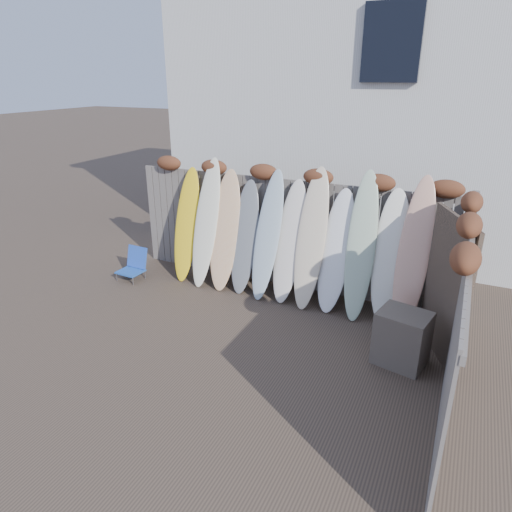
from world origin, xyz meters
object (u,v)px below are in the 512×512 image
at_px(beach_chair, 134,264).
at_px(wooden_crate, 402,338).
at_px(lattice_panel, 446,288).
at_px(surfboard_0, 187,225).

height_order(beach_chair, wooden_crate, wooden_crate).
relative_size(beach_chair, lattice_panel, 0.30).
bearing_deg(beach_chair, wooden_crate, -7.74).
bearing_deg(surfboard_0, wooden_crate, -19.51).
xyz_separation_m(beach_chair, wooden_crate, (5.11, -0.70, 0.10)).
distance_m(wooden_crate, surfboard_0, 4.44).
bearing_deg(surfboard_0, beach_chair, -152.18).
xyz_separation_m(beach_chair, surfboard_0, (0.91, 0.54, 0.77)).
relative_size(wooden_crate, surfboard_0, 0.35).
distance_m(lattice_panel, surfboard_0, 4.71).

